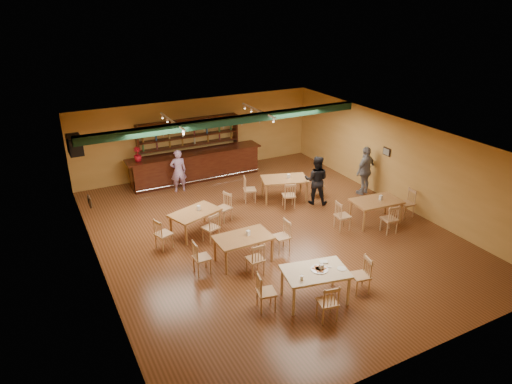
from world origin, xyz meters
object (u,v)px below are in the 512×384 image
dining_table_a (196,223)px  dining_table_d (375,211)px  patron_bar (178,171)px  bar_counter (196,166)px  dining_table_c (243,249)px  dining_table_b (284,189)px  near_table (315,285)px  patron_right_a (316,180)px

dining_table_a → dining_table_d: size_ratio=0.96×
dining_table_d → patron_bar: bearing=137.4°
bar_counter → dining_table_d: (3.78, -6.14, -0.18)m
dining_table_a → dining_table_c: (0.60, -2.10, 0.01)m
bar_counter → patron_bar: (-0.98, -0.83, 0.24)m
dining_table_b → near_table: bearing=-95.7°
near_table → patron_bar: patron_bar is taller
bar_counter → near_table: (-0.24, -8.62, -0.16)m
dining_table_c → near_table: bearing=-72.3°
bar_counter → dining_table_a: bearing=-110.9°
dining_table_a → dining_table_b: 3.84m
near_table → dining_table_b: bearing=77.8°
dining_table_b → patron_bar: (-3.10, 2.40, 0.41)m
dining_table_b → dining_table_d: bearing=-42.3°
near_table → patron_bar: size_ratio=0.94×
dining_table_a → patron_right_a: (4.52, 0.16, 0.50)m
dining_table_b → dining_table_c: size_ratio=1.04×
near_table → patron_bar: bearing=106.8°
patron_bar → dining_table_a: bearing=86.3°
dining_table_c → patron_right_a: 4.55m
patron_bar → dining_table_b: bearing=149.0°
dining_table_c → patron_bar: patron_bar is taller
patron_bar → patron_right_a: patron_right_a is taller
dining_table_a → dining_table_c: dining_table_c is taller
bar_counter → dining_table_b: (2.12, -3.22, -0.17)m
bar_counter → dining_table_b: bearing=-56.7°
dining_table_b → dining_table_c: dining_table_b is taller
patron_bar → near_table: bearing=102.1°
patron_right_a → patron_bar: bearing=-1.8°
bar_counter → dining_table_c: (-1.00, -6.28, -0.18)m
dining_table_a → dining_table_c: bearing=-93.2°
near_table → patron_right_a: bearing=66.9°
dining_table_a → patron_bar: bearing=60.4°
near_table → patron_bar: (-0.74, 7.80, 0.40)m
dining_table_c → dining_table_b: bearing=44.3°
dining_table_d → patron_right_a: patron_right_a is taller
bar_counter → near_table: 8.63m
bar_counter → dining_table_c: bearing=-99.0°
bar_counter → dining_table_d: bearing=-58.4°
dining_table_c → near_table: size_ratio=1.00×
dining_table_b → patron_bar: size_ratio=0.98×
dining_table_a → bar_counter: bearing=49.9°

